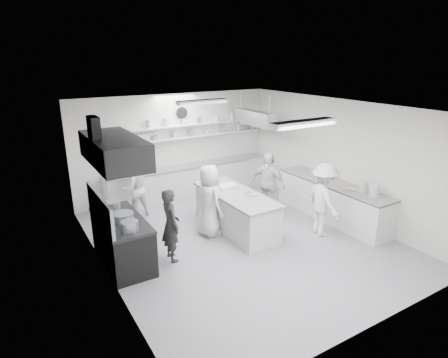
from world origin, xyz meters
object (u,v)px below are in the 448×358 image
right_counter (332,201)px  cook_stove (171,225)px  back_counter (190,180)px  cook_back (134,188)px  prep_island (236,212)px  stove (123,242)px

right_counter → cook_stove: size_ratio=2.15×
back_counter → cook_back: bearing=-160.7°
prep_island → cook_stove: 1.98m
stove → prep_island: 2.78m
right_counter → cook_back: 5.09m
prep_island → cook_back: (-1.81, 2.01, 0.33)m
right_counter → cook_stove: cook_stove is taller
back_counter → cook_back: cook_back is taller
stove → back_counter: (2.90, 2.80, 0.01)m
right_counter → prep_island: right_counter is taller
prep_island → cook_back: bearing=131.3°
stove → cook_stove: size_ratio=1.17×
prep_island → cook_stove: bearing=-165.9°
cook_stove → back_counter: bearing=-29.3°
right_counter → cook_back: (-4.29, 2.72, 0.31)m
stove → cook_back: (0.96, 2.12, 0.33)m
stove → right_counter: bearing=-6.5°
back_counter → cook_stove: (-2.01, -3.19, 0.31)m
cook_stove → right_counter: bearing=-89.8°
right_counter → prep_island: (-2.47, 0.71, -0.03)m
prep_island → cook_stove: (-1.89, -0.50, 0.32)m
cook_back → back_counter: bearing=-166.9°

